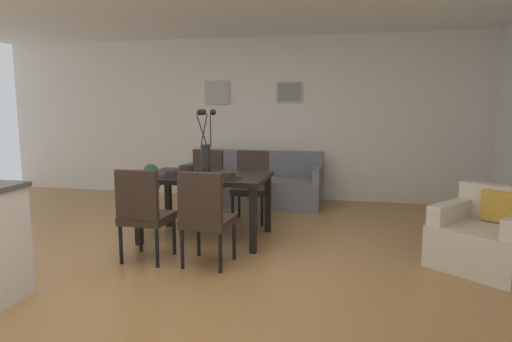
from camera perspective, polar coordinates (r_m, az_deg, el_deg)
The scene contains 19 objects.
ground_plane at distance 4.57m, azimuth -8.83°, elevation -11.13°, with size 9.00×9.00×0.00m, color #A87A47.
back_wall_panel at distance 7.43m, azimuth 0.02°, elevation 6.67°, with size 9.00×0.10×2.60m, color white.
dining_table at distance 5.12m, azimuth -6.36°, elevation -1.43°, with size 1.40×0.93×0.74m.
dining_chair_near_left at distance 4.47m, azimuth -14.10°, elevation -4.90°, with size 0.46×0.46×0.92m.
dining_chair_near_right at distance 6.06m, azimuth -6.48°, elevation -1.26°, with size 0.47×0.47×0.92m.
dining_chair_far_left at distance 4.23m, azimuth -6.46°, elevation -5.44°, with size 0.47×0.47×0.92m.
dining_chair_far_right at distance 5.90m, azimuth -0.61°, elevation -1.47°, with size 0.45×0.45×0.92m.
centerpiece_vase at distance 5.07m, azimuth -6.41°, elevation 2.71°, with size 0.21×0.23×0.73m.
placemat_near_left at distance 5.03m, azimuth -10.54°, elevation -0.65°, with size 0.32×0.32×0.01m, color black.
bowl_near_left at distance 5.02m, azimuth -10.55°, elevation -0.23°, with size 0.17×0.17×0.07m.
placemat_near_right at distance 5.41m, azimuth -8.83°, elevation 0.02°, with size 0.32×0.32×0.01m, color black.
bowl_near_right at distance 5.40m, azimuth -8.84°, elevation 0.41°, with size 0.17×0.17×0.07m.
placemat_far_left at distance 4.82m, azimuth -3.62°, elevation -0.91°, with size 0.32×0.32×0.01m, color black.
bowl_far_left at distance 4.81m, azimuth -3.62°, elevation -0.47°, with size 0.17×0.17×0.07m.
sofa at distance 6.95m, azimuth -0.31°, elevation -1.92°, with size 2.08×0.84×0.80m.
armchair at distance 4.78m, azimuth 27.29°, elevation -7.52°, with size 1.12×1.12×0.75m.
framed_picture_left at distance 7.53m, azimuth -4.94°, elevation 9.87°, with size 0.42×0.03×0.39m.
framed_picture_center at distance 7.27m, azimuth 4.24°, elevation 9.93°, with size 0.41×0.03×0.33m.
potted_plant at distance 6.80m, azimuth -13.38°, elevation -1.59°, with size 0.36×0.36×0.67m.
Camera 1 is at (1.58, -4.01, 1.51)m, focal length 31.54 mm.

